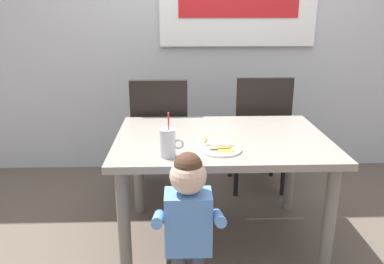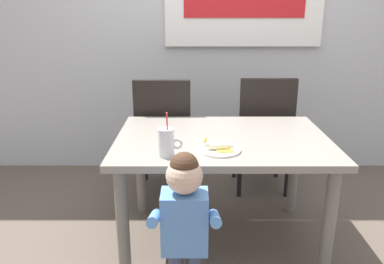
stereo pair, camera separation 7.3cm
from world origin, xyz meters
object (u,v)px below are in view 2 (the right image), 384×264
peeled_banana (220,146)px  dining_chair_right (263,128)px  dining_chair_left (164,130)px  milk_cup (166,144)px  toddler_standing (184,215)px  dining_table (222,152)px  snack_plate (220,150)px

peeled_banana → dining_chair_right: bearing=66.5°
dining_chair_left → milk_cup: 1.01m
dining_chair_left → dining_chair_right: 0.79m
dining_chair_right → toddler_standing: (-0.60, -1.33, -0.02)m
peeled_banana → dining_chair_left: bearing=112.1°
dining_chair_right → milk_cup: bearing=55.8°
dining_table → peeled_banana: peeled_banana is taller
toddler_standing → dining_chair_left: bearing=98.3°
dining_chair_right → snack_plate: bearing=66.4°
dining_chair_left → milk_cup: bearing=95.1°
milk_cup → peeled_banana: (0.28, 0.07, -0.04)m
toddler_standing → snack_plate: toddler_standing is taller
snack_plate → peeled_banana: peeled_banana is taller
peeled_banana → milk_cup: bearing=-166.9°
dining_chair_left → dining_table: bearing=121.6°
dining_chair_right → peeled_banana: size_ratio=5.57×
milk_cup → dining_table: bearing=45.4°
dining_chair_right → snack_plate: size_ratio=4.17×
dining_table → milk_cup: size_ratio=5.14×
milk_cup → dining_chair_right: bearing=55.8°
toddler_standing → snack_plate: size_ratio=3.64×
dining_table → snack_plate: bearing=-97.5°
dining_table → milk_cup: (-0.32, -0.32, 0.16)m
dining_table → toddler_standing: bearing=-109.6°
dining_chair_right → snack_plate: dining_chair_right is taller
dining_chair_left → peeled_banana: bearing=112.1°
dining_table → peeled_banana: (-0.03, -0.26, 0.13)m
milk_cup → snack_plate: 0.30m
dining_chair_right → toddler_standing: 1.46m
toddler_standing → snack_plate: bearing=63.4°
dining_table → dining_chair_left: bearing=121.6°
peeled_banana → toddler_standing: bearing=-117.2°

